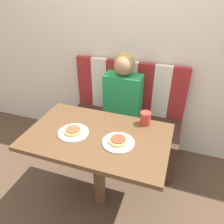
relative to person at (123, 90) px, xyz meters
name	(u,v)px	position (x,y,z in m)	size (l,w,h in m)	color
ground_plane	(100,201)	(0.00, -0.67, -0.82)	(12.00, 12.00, 0.00)	#4C3828
wall_back	(134,32)	(0.00, 0.33, 0.48)	(7.00, 0.05, 2.60)	beige
booth_seat	(122,138)	(0.00, 0.00, -0.59)	(1.20, 0.55, 0.46)	#382319
booth_backrest	(129,87)	(0.00, 0.24, -0.08)	(1.20, 0.06, 0.57)	maroon
dining_table	(98,146)	(0.00, -0.67, -0.17)	(1.06, 0.66, 0.76)	brown
person	(123,90)	(0.00, 0.00, 0.00)	(0.36, 0.21, 0.72)	#1E8447
plate_left	(73,133)	(-0.18, -0.71, -0.05)	(0.23, 0.23, 0.01)	white
plate_right	(118,143)	(0.18, -0.71, -0.05)	(0.23, 0.23, 0.01)	white
pizza_left	(73,131)	(-0.18, -0.71, -0.03)	(0.13, 0.13, 0.03)	tan
pizza_right	(118,140)	(0.18, -0.71, -0.03)	(0.13, 0.13, 0.03)	tan
drinking_cup	(145,118)	(0.30, -0.41, -0.01)	(0.08, 0.08, 0.11)	#B23328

